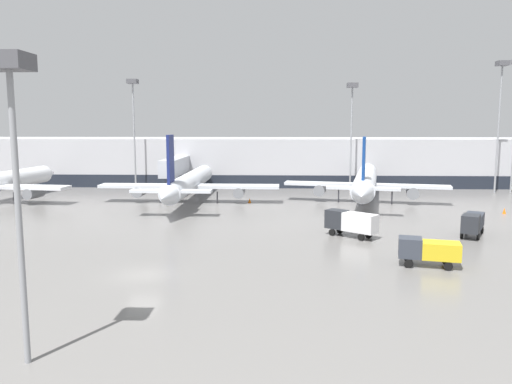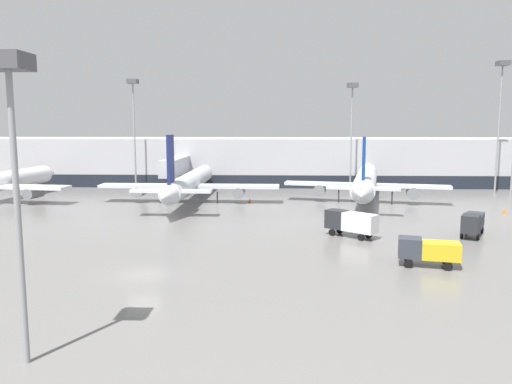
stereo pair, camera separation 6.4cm
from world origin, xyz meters
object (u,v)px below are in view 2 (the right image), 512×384
service_truck_1 (351,222)px  apron_light_mast_2 (501,92)px  parked_jet_1 (366,181)px  parked_jet_4 (189,183)px  service_truck_0 (473,222)px  apron_light_mast_5 (352,106)px  traffic_cone_0 (250,201)px  traffic_cone_1 (504,211)px  apron_light_mast_6 (11,116)px  apron_light_mast_4 (133,104)px  service_truck_2 (428,250)px

service_truck_1 → apron_light_mast_2: size_ratio=0.24×
parked_jet_1 → parked_jet_4: (-26.40, -0.94, -0.24)m
service_truck_0 → apron_light_mast_5: 39.38m
traffic_cone_0 → apron_light_mast_5: bearing=40.9°
parked_jet_4 → traffic_cone_1: size_ratio=45.28×
service_truck_0 → traffic_cone_0: (-24.60, 21.46, -1.12)m
parked_jet_4 → apron_light_mast_6: size_ratio=2.36×
service_truck_0 → apron_light_mast_6: bearing=-20.5°
parked_jet_1 → traffic_cone_0: (-17.31, -0.80, -2.90)m
apron_light_mast_4 → apron_light_mast_6: bearing=-78.7°
traffic_cone_1 → apron_light_mast_6: bearing=-134.4°
parked_jet_1 → service_truck_0: size_ratio=5.79×
apron_light_mast_4 → apron_light_mast_5: bearing=-0.2°
service_truck_0 → traffic_cone_0: bearing=-103.6°
service_truck_0 → apron_light_mast_2: 41.12m
apron_light_mast_6 → service_truck_0: bearing=42.0°
service_truck_0 → service_truck_2: size_ratio=1.16×
traffic_cone_0 → traffic_cone_1: 34.90m
service_truck_1 → apron_light_mast_5: size_ratio=0.28×
parked_jet_4 → traffic_cone_0: (9.09, 0.14, -2.66)m
parked_jet_4 → service_truck_2: size_ratio=6.81×
parked_jet_4 → apron_light_mast_4: 23.10m
parked_jet_1 → parked_jet_4: size_ratio=0.99×
parked_jet_1 → service_truck_2: parked_jet_1 is taller
traffic_cone_0 → apron_light_mast_5: apron_light_mast_5 is taller
traffic_cone_1 → apron_light_mast_2: bearing=69.9°
service_truck_2 → apron_light_mast_2: apron_light_mast_2 is taller
service_truck_2 → apron_light_mast_5: (0.65, 48.05, 13.38)m
parked_jet_1 → service_truck_0: 23.50m
apron_light_mast_4 → apron_light_mast_6: (13.18, -66.05, -3.30)m
parked_jet_1 → apron_light_mast_2: bearing=-52.3°
service_truck_0 → parked_jet_4: bearing=-94.8°
service_truck_1 → apron_light_mast_6: apron_light_mast_6 is taller
parked_jet_1 → apron_light_mast_6: (-25.58, -51.86, 8.78)m
service_truck_0 → service_truck_2: bearing=-7.2°
service_truck_2 → service_truck_0: bearing=-111.8°
service_truck_1 → apron_light_mast_5: (5.38, 37.38, 13.17)m
service_truck_1 → apron_light_mast_4: size_ratio=0.27×
apron_light_mast_5 → apron_light_mast_2: bearing=-5.1°
traffic_cone_1 → apron_light_mast_4: bearing=157.5°
parked_jet_1 → apron_light_mast_5: bearing=12.4°
traffic_cone_1 → apron_light_mast_5: size_ratio=0.04×
service_truck_0 → traffic_cone_0: service_truck_0 is taller
parked_jet_4 → parked_jet_1: bearing=-87.1°
apron_light_mast_2 → apron_light_mast_4: bearing=177.9°
service_truck_0 → service_truck_2: (-8.14, -11.75, -0.06)m
service_truck_0 → apron_light_mast_2: apron_light_mast_2 is taller
parked_jet_4 → traffic_cone_0: size_ratio=50.93×
service_truck_2 → apron_light_mast_2: bearing=-105.7°
traffic_cone_0 → apron_light_mast_4: apron_light_mast_4 is taller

